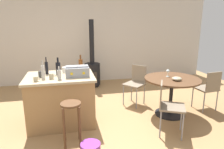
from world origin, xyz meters
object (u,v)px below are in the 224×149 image
object	(u,v)px
cup_1	(41,74)
toolbox	(77,71)
folding_chair_far	(136,82)
bottle_3	(47,68)
bottle_2	(58,68)
kitchen_island	(61,100)
cup_3	(36,79)
bottle_4	(59,75)
folding_chair_left	(168,104)
wooden_stool	(71,115)
cup_2	(51,76)
bottle_1	(43,72)
wine_glass	(168,71)
wood_stove	(92,70)
serving_bowl	(177,79)
folding_chair_near	(208,87)
dining_table	(172,87)
cup_0	(65,70)
bottle_0	(81,64)

from	to	relation	value
cup_1	toolbox	bearing A→B (deg)	-6.99
folding_chair_far	bottle_3	size ratio (longest dim) A/B	2.80
bottle_2	toolbox	bearing A→B (deg)	-27.94
kitchen_island	cup_3	distance (m)	0.67
bottle_4	cup_3	bearing A→B (deg)	-175.88
toolbox	kitchen_island	bearing A→B (deg)	160.84
cup_3	folding_chair_left	bearing A→B (deg)	-13.60
folding_chair_far	bottle_2	size ratio (longest dim) A/B	2.76
wooden_stool	cup_1	size ratio (longest dim) A/B	5.96
bottle_4	cup_2	distance (m)	0.15
bottle_1	cup_2	size ratio (longest dim) A/B	2.88
cup_2	wine_glass	world-z (taller)	cup_2
wood_stove	serving_bowl	size ratio (longest dim) A/B	10.45
cup_1	bottle_3	bearing A→B (deg)	66.88
toolbox	bottle_3	size ratio (longest dim) A/B	1.29
cup_1	folding_chair_far	bearing A→B (deg)	17.39
folding_chair_near	folding_chair_left	bearing A→B (deg)	-151.70
bottle_1	folding_chair_far	bearing A→B (deg)	20.87
folding_chair_near	cup_1	bearing A→B (deg)	178.80
folding_chair_left	folding_chair_near	bearing A→B (deg)	28.30
dining_table	bottle_1	bearing A→B (deg)	-179.60
bottle_3	cup_3	size ratio (longest dim) A/B	2.92
wood_stove	bottle_3	size ratio (longest dim) A/B	6.02
wood_stove	cup_2	distance (m)	2.54
folding_chair_far	bottle_2	xyz separation A→B (m)	(-1.65, -0.51, 0.50)
dining_table	folding_chair_near	bearing A→B (deg)	1.78
bottle_3	cup_0	distance (m)	0.33
folding_chair_far	cup_1	size ratio (longest dim) A/B	7.70
kitchen_island	bottle_4	size ratio (longest dim) A/B	5.32
kitchen_island	bottle_1	size ratio (longest dim) A/B	3.87
wooden_stool	bottle_3	bearing A→B (deg)	112.28
folding_chair_left	bottle_1	size ratio (longest dim) A/B	2.87
kitchen_island	wooden_stool	bearing A→B (deg)	-78.47
kitchen_island	cup_2	size ratio (longest dim) A/B	11.14
folding_chair_far	bottle_0	bearing A→B (deg)	-168.52
dining_table	cup_3	distance (m)	2.52
bottle_3	wine_glass	xyz separation A→B (m)	(2.32, -0.15, -0.16)
toolbox	cup_2	xyz separation A→B (m)	(-0.43, -0.08, -0.04)
folding_chair_near	bottle_0	distance (m)	2.67
bottle_1	bottle_4	distance (m)	0.29
folding_chair_left	serving_bowl	world-z (taller)	folding_chair_left
folding_chair_near	folding_chair_far	xyz separation A→B (m)	(-1.35, 0.68, 0.02)
bottle_0	cup_1	distance (m)	0.80
kitchen_island	serving_bowl	size ratio (longest dim) A/B	6.62
folding_chair_far	serving_bowl	distance (m)	1.04
toolbox	cup_3	bearing A→B (deg)	-165.16
kitchen_island	cup_0	world-z (taller)	cup_0
dining_table	bottle_0	bearing A→B (deg)	165.26
wooden_stool	cup_1	xyz separation A→B (m)	(-0.47, 0.73, 0.48)
wooden_stool	folding_chair_near	distance (m)	2.90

